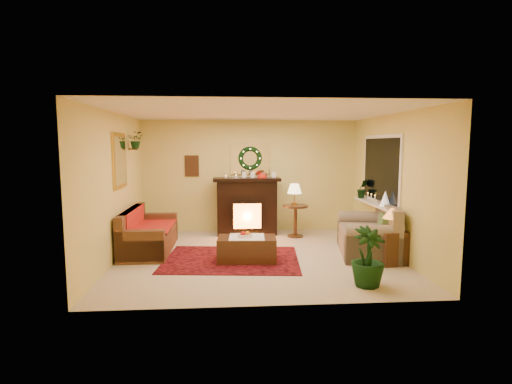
{
  "coord_description": "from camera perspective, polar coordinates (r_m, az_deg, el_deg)",
  "views": [
    {
      "loc": [
        -0.55,
        -7.09,
        2.04
      ],
      "look_at": [
        0.0,
        0.35,
        1.15
      ],
      "focal_mm": 28.0,
      "sensor_mm": 36.0,
      "label": 1
    }
  ],
  "objects": [
    {
      "name": "gold_mirror",
      "position": [
        7.64,
        -18.92,
        4.27
      ],
      "size": [
        0.03,
        0.84,
        1.0
      ],
      "primitive_type": "cube",
      "color": "gold",
      "rests_on": "wall_left"
    },
    {
      "name": "hanging_plant",
      "position": [
        8.33,
        -16.74,
        6.04
      ],
      "size": [
        0.33,
        0.28,
        0.36
      ],
      "primitive_type": "imported",
      "color": "#194719",
      "rests_on": "wall_left"
    },
    {
      "name": "coffee_table",
      "position": [
        7.07,
        -1.32,
        -8.19
      ],
      "size": [
        1.05,
        0.62,
        0.43
      ],
      "primitive_type": "cube",
      "rotation": [
        0.0,
        0.0,
        -0.06
      ],
      "color": "black",
      "rests_on": "floor"
    },
    {
      "name": "mini_tree",
      "position": [
        7.79,
        17.97,
        -0.9
      ],
      "size": [
        0.19,
        0.19,
        0.29
      ],
      "primitive_type": "cone",
      "color": "white",
      "rests_on": "window_sill"
    },
    {
      "name": "end_table_square",
      "position": [
        7.31,
        18.71,
        -7.58
      ],
      "size": [
        0.54,
        0.54,
        0.58
      ],
      "primitive_type": "cube",
      "rotation": [
        0.0,
        0.0,
        0.15
      ],
      "color": "#502C12",
      "rests_on": "floor"
    },
    {
      "name": "mantel_candle_a",
      "position": [
        8.95,
        -4.33,
        1.79
      ],
      "size": [
        0.06,
        0.06,
        0.17
      ],
      "primitive_type": "cylinder",
      "color": "silver",
      "rests_on": "fireplace"
    },
    {
      "name": "window_frame",
      "position": [
        8.23,
        17.44,
        3.08
      ],
      "size": [
        0.03,
        1.86,
        1.36
      ],
      "primitive_type": "cube",
      "color": "white",
      "rests_on": "wall_right"
    },
    {
      "name": "window_glass",
      "position": [
        8.23,
        17.34,
        3.08
      ],
      "size": [
        0.02,
        1.7,
        1.22
      ],
      "primitive_type": "cube",
      "color": "black",
      "rests_on": "wall_right"
    },
    {
      "name": "fireplace",
      "position": [
        9.07,
        -1.34,
        -2.65
      ],
      "size": [
        1.34,
        0.44,
        1.23
      ],
      "primitive_type": "cube",
      "rotation": [
        0.0,
        0.0,
        0.02
      ],
      "color": "black",
      "rests_on": "floor"
    },
    {
      "name": "side_table_round",
      "position": [
        8.91,
        5.64,
        -4.33
      ],
      "size": [
        0.65,
        0.65,
        0.71
      ],
      "primitive_type": "cylinder",
      "rotation": [
        0.0,
        0.0,
        -0.21
      ],
      "color": "black",
      "rests_on": "floor"
    },
    {
      "name": "wall_left",
      "position": [
        7.39,
        -19.52,
        0.67
      ],
      "size": [
        4.5,
        4.5,
        0.0
      ],
      "primitive_type": "plane",
      "color": "#EFD88C",
      "rests_on": "ground"
    },
    {
      "name": "loveseat",
      "position": [
        7.78,
        15.55,
        -5.47
      ],
      "size": [
        1.22,
        1.77,
        0.94
      ],
      "primitive_type": "cube",
      "rotation": [
        0.0,
        0.0,
        -0.19
      ],
      "color": "#A49383",
      "rests_on": "floor"
    },
    {
      "name": "wall_right",
      "position": [
        7.75,
        18.97,
        0.96
      ],
      "size": [
        4.5,
        4.5,
        0.0
      ],
      "primitive_type": "plane",
      "color": "#EFD88C",
      "rests_on": "ground"
    },
    {
      "name": "wall_back",
      "position": [
        9.38,
        -0.86,
        2.28
      ],
      "size": [
        5.0,
        5.0,
        0.0
      ],
      "primitive_type": "plane",
      "color": "#EFD88C",
      "rests_on": "ground"
    },
    {
      "name": "floor_palm",
      "position": [
        6.02,
        15.67,
        -8.76
      ],
      "size": [
        1.85,
        1.85,
        2.58
      ],
      "primitive_type": "imported",
      "rotation": [
        0.0,
        0.0,
        0.34
      ],
      "color": "#276521",
      "rests_on": "floor"
    },
    {
      "name": "wall_front",
      "position": [
        4.92,
        2.24,
        -1.83
      ],
      "size": [
        5.0,
        5.0,
        0.0
      ],
      "primitive_type": "plane",
      "color": "#EFD88C",
      "rests_on": "ground"
    },
    {
      "name": "window_sill",
      "position": [
        8.26,
        16.6,
        -1.62
      ],
      "size": [
        0.22,
        1.86,
        0.04
      ],
      "primitive_type": "cube",
      "color": "white",
      "rests_on": "wall_right"
    },
    {
      "name": "lamp_tiffany",
      "position": [
        7.18,
        18.81,
        -3.95
      ],
      "size": [
        0.31,
        0.31,
        0.45
      ],
      "primitive_type": "cone",
      "color": "orange",
      "rests_on": "end_table_square"
    },
    {
      "name": "area_rug",
      "position": [
        7.22,
        -3.51,
        -9.56
      ],
      "size": [
        2.52,
        1.99,
        0.01
      ],
      "primitive_type": "cube",
      "rotation": [
        0.0,
        0.0,
        -0.1
      ],
      "color": "#530202",
      "rests_on": "floor"
    },
    {
      "name": "wreath",
      "position": [
        9.3,
        -0.84,
        4.83
      ],
      "size": [
        0.55,
        0.11,
        0.55
      ],
      "primitive_type": "torus",
      "rotation": [
        1.57,
        0.0,
        0.0
      ],
      "color": "#194719",
      "rests_on": "wall_back"
    },
    {
      "name": "sofa",
      "position": [
        7.98,
        -14.97,
        -5.07
      ],
      "size": [
        0.83,
        1.89,
        0.81
      ],
      "primitive_type": "cube",
      "rotation": [
        0.0,
        0.0,
        -0.0
      ],
      "color": "#3C2717",
      "rests_on": "floor"
    },
    {
      "name": "floor",
      "position": [
        7.39,
        0.2,
        -9.21
      ],
      "size": [
        5.0,
        5.0,
        0.0
      ],
      "primitive_type": "plane",
      "color": "beige",
      "rests_on": "ground"
    },
    {
      "name": "poinsettia",
      "position": [
        8.99,
        0.9,
        2.08
      ],
      "size": [
        0.22,
        0.22,
        0.22
      ],
      "primitive_type": "sphere",
      "color": "red",
      "rests_on": "fireplace"
    },
    {
      "name": "fruit_bowl",
      "position": [
        7.0,
        -1.55,
        -6.32
      ],
      "size": [
        0.25,
        0.25,
        0.06
      ],
      "primitive_type": "cylinder",
      "color": "beige",
      "rests_on": "coffee_table"
    },
    {
      "name": "mantel_candle_b",
      "position": [
        8.94,
        -2.89,
        1.79
      ],
      "size": [
        0.06,
        0.06,
        0.19
      ],
      "primitive_type": "cylinder",
      "color": "silver",
      "rests_on": "fireplace"
    },
    {
      "name": "mantel_mirror",
      "position": [
        9.34,
        -0.85,
        4.72
      ],
      "size": [
        0.92,
        0.02,
        0.72
      ],
      "primitive_type": "cube",
      "color": "white",
      "rests_on": "wall_back"
    },
    {
      "name": "red_throw",
      "position": [
        8.09,
        -14.96,
        -4.73
      ],
      "size": [
        0.88,
        1.43,
        0.02
      ],
      "primitive_type": "cube",
      "color": "red",
      "rests_on": "sofa"
    },
    {
      "name": "lamp_cream",
      "position": [
        8.84,
        5.51,
        -0.77
      ],
      "size": [
        0.32,
        0.32,
        0.48
      ],
      "primitive_type": "cone",
      "color": "#FFEBA5",
      "rests_on": "side_table_round"
    },
    {
      "name": "wall_art",
      "position": [
        9.36,
        -9.15,
        3.72
      ],
      "size": [
        0.32,
        0.03,
        0.48
      ],
      "primitive_type": "cube",
      "color": "#381E11",
      "rests_on": "wall_back"
    },
    {
      "name": "ceiling",
      "position": [
        7.13,
        0.21,
        11.31
      ],
      "size": [
        5.0,
        5.0,
        0.0
      ],
      "primitive_type": "plane",
      "color": "white",
      "rests_on": "ground"
    },
    {
      "name": "sill_plant",
      "position": [
        8.87,
        14.96,
        0.39
      ],
      "size": [
        0.3,
        0.24,
        0.54
      ],
      "primitive_type": "imported",
      "color": "#113612",
      "rests_on": "window_sill"
    }
  ]
}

